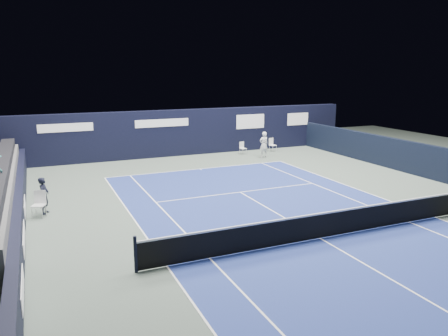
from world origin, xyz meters
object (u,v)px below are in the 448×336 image
(line_judge_chair, at_px, (39,202))
(tennis_player, at_px, (264,144))
(tennis_net, at_px, (321,225))
(folding_chair_back_b, at_px, (272,144))
(folding_chair_back_a, at_px, (242,146))

(line_judge_chair, height_order, tennis_player, tennis_player)
(tennis_net, xyz_separation_m, tennis_player, (5.18, 13.54, 0.35))
(folding_chair_back_b, xyz_separation_m, tennis_player, (-1.61, -1.69, 0.32))
(line_judge_chair, distance_m, tennis_net, 10.91)
(folding_chair_back_b, distance_m, tennis_net, 16.68)
(line_judge_chair, relative_size, tennis_player, 0.61)
(line_judge_chair, distance_m, tennis_player, 15.70)
(folding_chair_back_b, bearing_deg, tennis_net, -129.20)
(folding_chair_back_b, xyz_separation_m, tennis_net, (-6.78, -15.24, -0.03))
(folding_chair_back_a, xyz_separation_m, tennis_player, (0.81, -1.64, 0.29))
(folding_chair_back_b, height_order, line_judge_chair, line_judge_chair)
(folding_chair_back_b, bearing_deg, folding_chair_back_a, 166.08)
(folding_chair_back_a, distance_m, folding_chair_back_b, 2.42)
(tennis_player, bearing_deg, folding_chair_back_b, 46.51)
(folding_chair_back_a, height_order, tennis_player, tennis_player)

